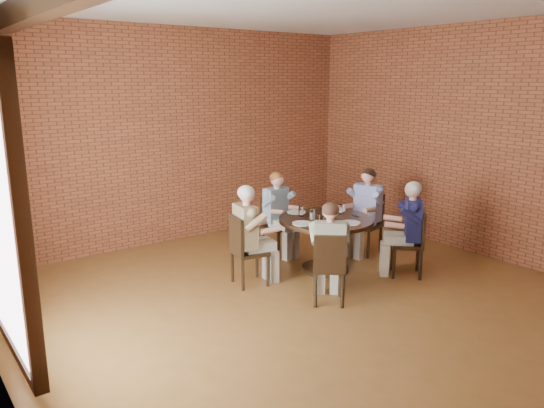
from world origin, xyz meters
TOP-DOWN VIEW (x-y plane):
  - floor at (0.00, 0.00)m, footprint 7.00×7.00m
  - wall_back at (0.00, 3.50)m, footprint 7.00×0.00m
  - wall_right at (3.25, 0.00)m, footprint 0.00×7.00m
  - dining_table at (0.90, 0.93)m, footprint 1.28×1.28m
  - chair_a at (1.97, 1.16)m, footprint 0.49×0.49m
  - diner_a at (1.89, 1.14)m, footprint 0.72×0.63m
  - chair_b at (0.79, 1.95)m, footprint 0.43×0.43m
  - diner_b at (0.80, 1.87)m, footprint 0.54×0.64m
  - chair_c at (-0.29, 1.15)m, footprint 0.48×0.48m
  - diner_c at (-0.21, 1.14)m, footprint 0.71×0.61m
  - chair_d at (0.16, 0.05)m, footprint 0.52×0.52m
  - diner_d at (0.21, 0.10)m, footprint 0.72×0.73m
  - chair_e at (1.72, 0.10)m, footprint 0.57×0.57m
  - diner_e at (1.66, 0.15)m, footprint 0.79×0.79m
  - plate_a at (1.33, 1.18)m, footprint 0.26×0.26m
  - plate_b at (0.77, 1.41)m, footprint 0.26×0.26m
  - plate_c at (0.45, 0.90)m, footprint 0.26×0.26m
  - plate_d at (0.98, 0.54)m, footprint 0.26×0.26m
  - glass_a at (1.20, 0.97)m, footprint 0.07×0.07m
  - glass_b at (0.98, 1.05)m, footprint 0.07×0.07m
  - glass_c at (0.70, 1.22)m, footprint 0.07×0.07m
  - glass_d at (0.72, 1.01)m, footprint 0.07×0.07m
  - glass_e at (0.60, 0.76)m, footprint 0.07×0.07m
  - glass_f at (0.63, 0.64)m, footprint 0.07×0.07m
  - smartphone at (1.30, 0.77)m, footprint 0.10×0.14m

SIDE VIEW (x-z plane):
  - floor at x=0.00m, z-range 0.00..0.00m
  - chair_d at x=0.16m, z-range 0.04..0.92m
  - chair_b at x=0.79m, z-range 0.04..0.93m
  - chair_e at x=1.72m, z-range 0.04..0.95m
  - chair_c at x=-0.29m, z-range 0.04..0.96m
  - chair_a at x=1.97m, z-range 0.04..0.96m
  - dining_table at x=0.90m, z-range 0.15..0.90m
  - diner_d at x=0.21m, z-range 0.00..1.22m
  - diner_b at x=0.80m, z-range 0.00..1.25m
  - diner_e at x=1.66m, z-range 0.00..1.28m
  - diner_c at x=-0.21m, z-range 0.00..1.30m
  - diner_a at x=1.89m, z-range 0.00..1.30m
  - smartphone at x=1.30m, z-range 0.75..0.76m
  - plate_a at x=1.33m, z-range 0.75..0.76m
  - plate_b at x=0.77m, z-range 0.75..0.76m
  - plate_c at x=0.45m, z-range 0.75..0.76m
  - plate_d at x=0.98m, z-range 0.75..0.76m
  - glass_a at x=1.20m, z-range 0.75..0.89m
  - glass_b at x=0.98m, z-range 0.75..0.89m
  - glass_c at x=0.70m, z-range 0.75..0.89m
  - glass_d at x=0.72m, z-range 0.75..0.89m
  - glass_e at x=0.60m, z-range 0.75..0.89m
  - glass_f at x=0.63m, z-range 0.75..0.89m
  - wall_back at x=0.00m, z-range -1.80..5.20m
  - wall_right at x=3.25m, z-range -1.80..5.20m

